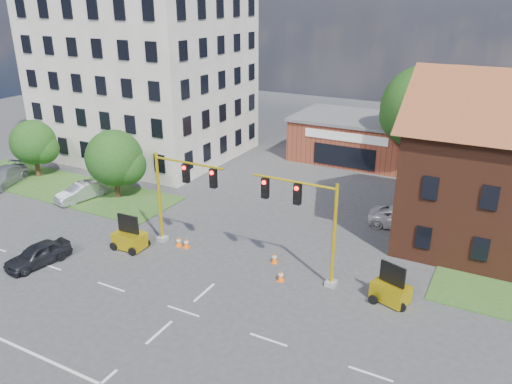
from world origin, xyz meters
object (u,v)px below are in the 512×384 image
Objects in this scene: signal_mast_east at (307,217)px; trailer_west at (130,239)px; signal_mast_west at (179,191)px; pickup_white at (405,218)px; sedan_dark at (38,254)px; trailer_east at (391,290)px.

signal_mast_east is 12.11m from trailer_west.
signal_mast_west reaches higher than pickup_white.
pickup_white reaches higher than sedan_dark.
trailer_west is 16.62m from trailer_east.
pickup_white is at bearing 69.68° from signal_mast_east.
signal_mast_west is 2.73× the size of trailer_west.
pickup_white is 1.26× the size of sedan_dark.
sedan_dark is at bearing -136.33° from signal_mast_west.
signal_mast_west is 14.09m from trailer_east.
signal_mast_east is at bearing -161.02° from trailer_east.
signal_mast_west reaches higher than trailer_east.
trailer_east is (16.52, 1.85, -0.03)m from trailer_west.
sedan_dark is (-3.57, -4.23, -0.03)m from trailer_west.
signal_mast_west is 1.56× the size of sedan_dark.
sedan_dark is (-6.38, -6.09, -3.24)m from signal_mast_west.
signal_mast_east is at bearing 0.00° from signal_mast_west.
trailer_west is at bearing 121.05° from pickup_white.
signal_mast_east is 1.56× the size of sedan_dark.
trailer_east reaches higher than pickup_white.
pickup_white is at bearing 50.35° from sedan_dark.
trailer_east is at bearing -0.11° from signal_mast_east.
pickup_white is (3.61, 9.74, -3.22)m from signal_mast_east.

